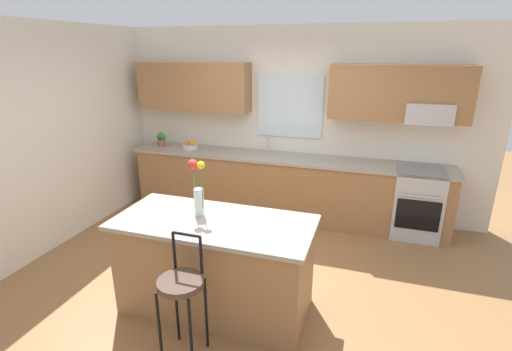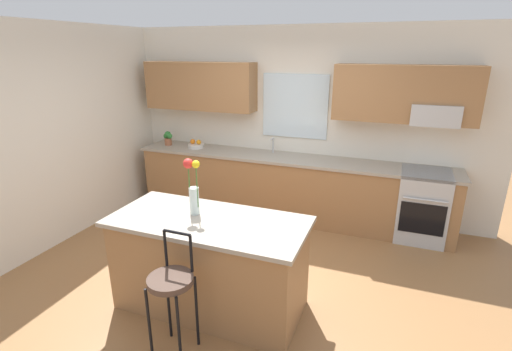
{
  "view_description": "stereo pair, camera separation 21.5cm",
  "coord_description": "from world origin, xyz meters",
  "px_view_note": "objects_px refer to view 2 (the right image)",
  "views": [
    {
      "loc": [
        1.21,
        -3.34,
        2.38
      ],
      "look_at": [
        -0.05,
        0.55,
        1.0
      ],
      "focal_mm": 26.35,
      "sensor_mm": 36.0,
      "label": 1
    },
    {
      "loc": [
        1.41,
        -3.27,
        2.38
      ],
      "look_at": [
        -0.05,
        0.55,
        1.0
      ],
      "focal_mm": 26.35,
      "sensor_mm": 36.0,
      "label": 2
    }
  ],
  "objects_px": {
    "bar_stool_near": "(171,285)",
    "fruit_bowl_oranges": "(196,145)",
    "potted_plant_small": "(168,138)",
    "oven_range": "(422,206)",
    "kitchen_island": "(210,263)",
    "flower_vase": "(193,188)"
  },
  "relations": [
    {
      "from": "fruit_bowl_oranges",
      "to": "bar_stool_near",
      "type": "bearing_deg",
      "value": -64.15
    },
    {
      "from": "fruit_bowl_oranges",
      "to": "potted_plant_small",
      "type": "xyz_separation_m",
      "value": [
        -0.5,
        -0.0,
        0.08
      ]
    },
    {
      "from": "bar_stool_near",
      "to": "oven_range",
      "type": "bearing_deg",
      "value": 56.06
    },
    {
      "from": "bar_stool_near",
      "to": "flower_vase",
      "type": "height_order",
      "value": "flower_vase"
    },
    {
      "from": "kitchen_island",
      "to": "bar_stool_near",
      "type": "height_order",
      "value": "bar_stool_near"
    },
    {
      "from": "flower_vase",
      "to": "fruit_bowl_oranges",
      "type": "distance_m",
      "value": 2.5
    },
    {
      "from": "fruit_bowl_oranges",
      "to": "kitchen_island",
      "type": "bearing_deg",
      "value": -58.17
    },
    {
      "from": "bar_stool_near",
      "to": "flower_vase",
      "type": "bearing_deg",
      "value": 104.11
    },
    {
      "from": "oven_range",
      "to": "flower_vase",
      "type": "distance_m",
      "value": 3.09
    },
    {
      "from": "potted_plant_small",
      "to": "kitchen_island",
      "type": "bearing_deg",
      "value": -49.85
    },
    {
      "from": "oven_range",
      "to": "potted_plant_small",
      "type": "distance_m",
      "value": 3.85
    },
    {
      "from": "oven_range",
      "to": "bar_stool_near",
      "type": "distance_m",
      "value": 3.44
    },
    {
      "from": "flower_vase",
      "to": "fruit_bowl_oranges",
      "type": "bearing_deg",
      "value": 119.21
    },
    {
      "from": "oven_range",
      "to": "bar_stool_near",
      "type": "relative_size",
      "value": 0.88
    },
    {
      "from": "bar_stool_near",
      "to": "potted_plant_small",
      "type": "height_order",
      "value": "potted_plant_small"
    },
    {
      "from": "bar_stool_near",
      "to": "fruit_bowl_oranges",
      "type": "bearing_deg",
      "value": 115.85
    },
    {
      "from": "oven_range",
      "to": "bar_stool_near",
      "type": "xyz_separation_m",
      "value": [
        -1.92,
        -2.85,
        0.18
      ]
    },
    {
      "from": "flower_vase",
      "to": "kitchen_island",
      "type": "bearing_deg",
      "value": -20.39
    },
    {
      "from": "oven_range",
      "to": "bar_stool_near",
      "type": "bearing_deg",
      "value": -123.94
    },
    {
      "from": "kitchen_island",
      "to": "fruit_bowl_oranges",
      "type": "height_order",
      "value": "fruit_bowl_oranges"
    },
    {
      "from": "kitchen_island",
      "to": "fruit_bowl_oranges",
      "type": "distance_m",
      "value": 2.69
    },
    {
      "from": "bar_stool_near",
      "to": "potted_plant_small",
      "type": "relative_size",
      "value": 4.68
    }
  ]
}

